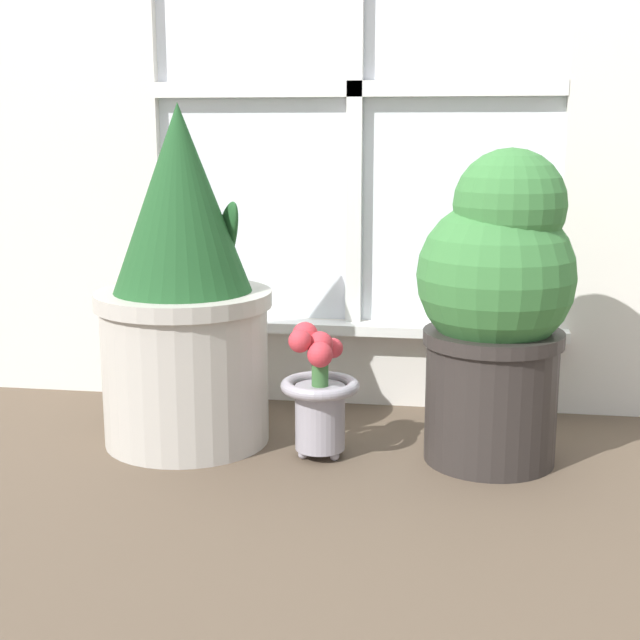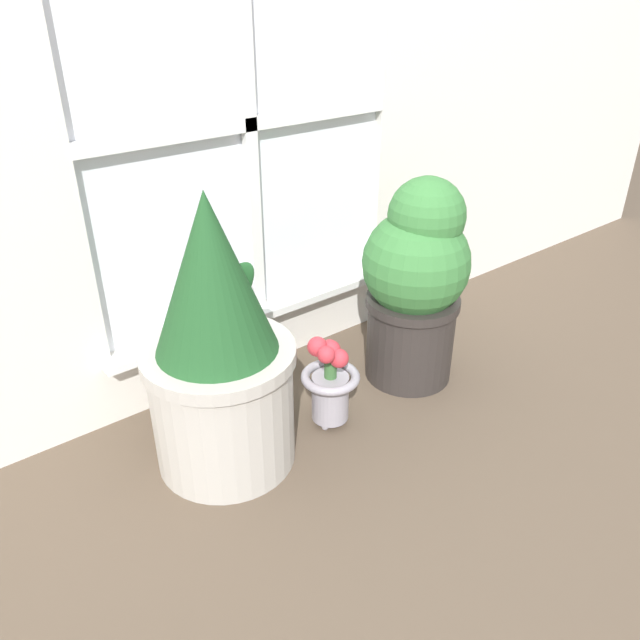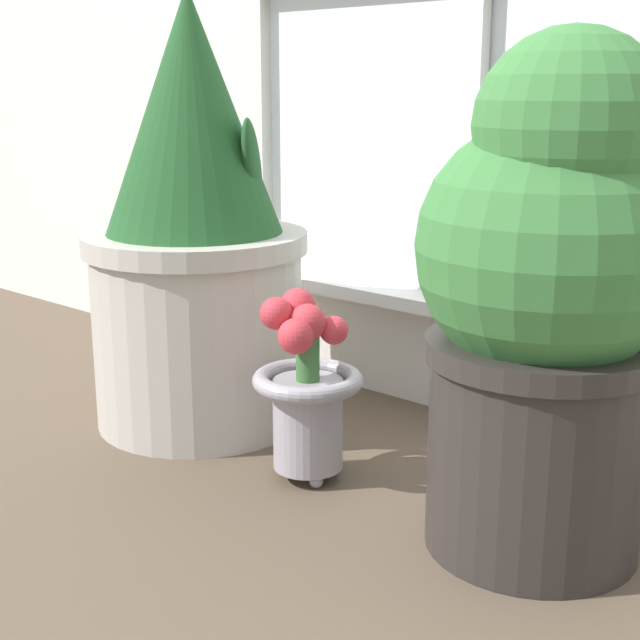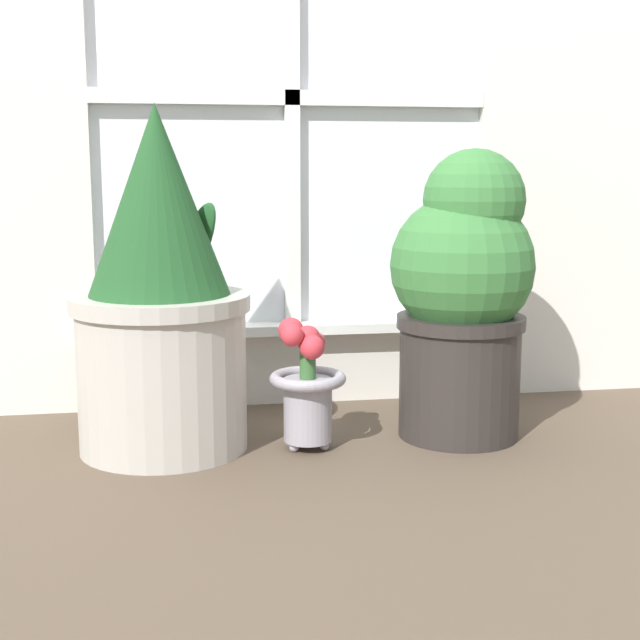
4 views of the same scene
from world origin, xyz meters
name	(u,v)px [view 4 (image 4 of 4)]	position (x,y,z in m)	size (l,w,h in m)	color
ground_plane	(330,469)	(0.00, 0.00, 0.00)	(10.00, 10.00, 0.00)	brown
potted_plant_left	(160,297)	(-0.32, 0.19, 0.32)	(0.37, 0.37, 0.71)	#B7B2A8
potted_plant_right	(463,291)	(0.32, 0.18, 0.32)	(0.31, 0.31, 0.63)	#2D2826
flower_vase	(307,385)	(-0.02, 0.14, 0.14)	(0.16, 0.16, 0.28)	#99939E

